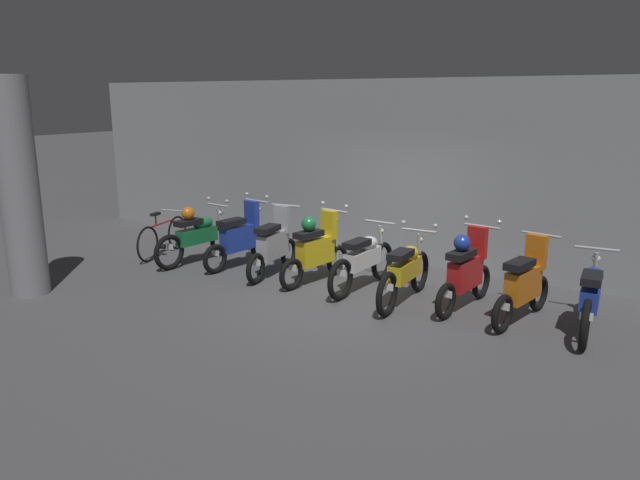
{
  "coord_description": "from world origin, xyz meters",
  "views": [
    {
      "loc": [
        4.33,
        -7.67,
        3.05
      ],
      "look_at": [
        -0.73,
        0.41,
        0.75
      ],
      "focal_mm": 33.63,
      "sensor_mm": 36.0,
      "label": 1
    }
  ],
  "objects_px": {
    "motorbike_slot_4": "(363,260)",
    "motorbike_slot_5": "(405,271)",
    "motorbike_slot_7": "(524,284)",
    "motorbike_slot_6": "(466,271)",
    "support_pillar": "(19,188)",
    "motorbike_slot_8": "(590,296)",
    "motorbike_slot_2": "(274,245)",
    "motorbike_slot_1": "(240,238)",
    "motorbike_slot_0": "(197,235)",
    "motorbike_slot_3": "(316,249)",
    "bicycle": "(163,237)"
  },
  "relations": [
    {
      "from": "motorbike_slot_4",
      "to": "support_pillar",
      "type": "distance_m",
      "value": 5.42
    },
    {
      "from": "motorbike_slot_2",
      "to": "support_pillar",
      "type": "xyz_separation_m",
      "value": [
        -2.67,
        -2.88,
        1.15
      ]
    },
    {
      "from": "motorbike_slot_0",
      "to": "motorbike_slot_7",
      "type": "xyz_separation_m",
      "value": [
        5.92,
        0.15,
        -0.0
      ]
    },
    {
      "from": "motorbike_slot_1",
      "to": "support_pillar",
      "type": "height_order",
      "value": "support_pillar"
    },
    {
      "from": "motorbike_slot_3",
      "to": "motorbike_slot_7",
      "type": "height_order",
      "value": "motorbike_slot_3"
    },
    {
      "from": "motorbike_slot_0",
      "to": "motorbike_slot_7",
      "type": "relative_size",
      "value": 1.17
    },
    {
      "from": "motorbike_slot_0",
      "to": "bicycle",
      "type": "xyz_separation_m",
      "value": [
        -0.94,
        0.02,
        -0.17
      ]
    },
    {
      "from": "motorbike_slot_2",
      "to": "motorbike_slot_4",
      "type": "height_order",
      "value": "motorbike_slot_2"
    },
    {
      "from": "motorbike_slot_7",
      "to": "motorbike_slot_1",
      "type": "bearing_deg",
      "value": 179.23
    },
    {
      "from": "motorbike_slot_0",
      "to": "motorbike_slot_2",
      "type": "relative_size",
      "value": 1.16
    },
    {
      "from": "motorbike_slot_2",
      "to": "motorbike_slot_7",
      "type": "xyz_separation_m",
      "value": [
        4.24,
        0.04,
        0.0
      ]
    },
    {
      "from": "motorbike_slot_2",
      "to": "bicycle",
      "type": "bearing_deg",
      "value": -177.9
    },
    {
      "from": "motorbike_slot_0",
      "to": "motorbike_slot_3",
      "type": "height_order",
      "value": "motorbike_slot_3"
    },
    {
      "from": "motorbike_slot_0",
      "to": "support_pillar",
      "type": "xyz_separation_m",
      "value": [
        -0.99,
        -2.77,
        1.15
      ]
    },
    {
      "from": "motorbike_slot_5",
      "to": "motorbike_slot_0",
      "type": "bearing_deg",
      "value": 179.76
    },
    {
      "from": "motorbike_slot_5",
      "to": "bicycle",
      "type": "height_order",
      "value": "motorbike_slot_5"
    },
    {
      "from": "motorbike_slot_0",
      "to": "motorbike_slot_7",
      "type": "distance_m",
      "value": 5.92
    },
    {
      "from": "motorbike_slot_7",
      "to": "bicycle",
      "type": "relative_size",
      "value": 0.99
    },
    {
      "from": "motorbike_slot_1",
      "to": "motorbike_slot_5",
      "type": "height_order",
      "value": "motorbike_slot_1"
    },
    {
      "from": "motorbike_slot_3",
      "to": "support_pillar",
      "type": "distance_m",
      "value": 4.7
    },
    {
      "from": "motorbike_slot_7",
      "to": "motorbike_slot_5",
      "type": "bearing_deg",
      "value": -174.34
    },
    {
      "from": "motorbike_slot_4",
      "to": "motorbike_slot_5",
      "type": "relative_size",
      "value": 1.0
    },
    {
      "from": "motorbike_slot_7",
      "to": "motorbike_slot_8",
      "type": "xyz_separation_m",
      "value": [
        0.84,
        0.07,
        -0.03
      ]
    },
    {
      "from": "motorbike_slot_2",
      "to": "support_pillar",
      "type": "height_order",
      "value": "support_pillar"
    },
    {
      "from": "motorbike_slot_4",
      "to": "motorbike_slot_6",
      "type": "distance_m",
      "value": 1.69
    },
    {
      "from": "motorbike_slot_1",
      "to": "motorbike_slot_3",
      "type": "xyz_separation_m",
      "value": [
        1.69,
        -0.08,
        0.04
      ]
    },
    {
      "from": "motorbike_slot_4",
      "to": "motorbike_slot_5",
      "type": "height_order",
      "value": "motorbike_slot_5"
    },
    {
      "from": "motorbike_slot_6",
      "to": "support_pillar",
      "type": "height_order",
      "value": "support_pillar"
    },
    {
      "from": "motorbike_slot_2",
      "to": "motorbike_slot_6",
      "type": "relative_size",
      "value": 1.0
    },
    {
      "from": "motorbike_slot_2",
      "to": "motorbike_slot_5",
      "type": "xyz_separation_m",
      "value": [
        2.54,
        -0.13,
        -0.03
      ]
    },
    {
      "from": "motorbike_slot_6",
      "to": "motorbike_slot_2",
      "type": "bearing_deg",
      "value": -178.12
    },
    {
      "from": "motorbike_slot_1",
      "to": "support_pillar",
      "type": "distance_m",
      "value": 3.69
    },
    {
      "from": "motorbike_slot_1",
      "to": "motorbike_slot_6",
      "type": "xyz_separation_m",
      "value": [
        4.22,
        0.01,
        0.04
      ]
    },
    {
      "from": "motorbike_slot_3",
      "to": "motorbike_slot_5",
      "type": "xyz_separation_m",
      "value": [
        1.69,
        -0.16,
        -0.08
      ]
    },
    {
      "from": "motorbike_slot_4",
      "to": "support_pillar",
      "type": "relative_size",
      "value": 0.58
    },
    {
      "from": "motorbike_slot_7",
      "to": "motorbike_slot_8",
      "type": "relative_size",
      "value": 0.86
    },
    {
      "from": "bicycle",
      "to": "motorbike_slot_1",
      "type": "bearing_deg",
      "value": 6.45
    },
    {
      "from": "bicycle",
      "to": "motorbike_slot_7",
      "type": "bearing_deg",
      "value": 1.11
    },
    {
      "from": "motorbike_slot_3",
      "to": "bicycle",
      "type": "bearing_deg",
      "value": -177.91
    },
    {
      "from": "motorbike_slot_2",
      "to": "motorbike_slot_3",
      "type": "distance_m",
      "value": 0.86
    },
    {
      "from": "motorbike_slot_3",
      "to": "motorbike_slot_8",
      "type": "relative_size",
      "value": 0.86
    },
    {
      "from": "motorbike_slot_1",
      "to": "motorbike_slot_6",
      "type": "relative_size",
      "value": 1.0
    },
    {
      "from": "motorbike_slot_6",
      "to": "motorbike_slot_4",
      "type": "bearing_deg",
      "value": 179.93
    },
    {
      "from": "motorbike_slot_0",
      "to": "bicycle",
      "type": "relative_size",
      "value": 1.15
    },
    {
      "from": "motorbike_slot_0",
      "to": "motorbike_slot_6",
      "type": "xyz_separation_m",
      "value": [
        5.07,
        0.23,
        0.04
      ]
    },
    {
      "from": "motorbike_slot_0",
      "to": "motorbike_slot_5",
      "type": "bearing_deg",
      "value": -0.24
    },
    {
      "from": "motorbike_slot_1",
      "to": "motorbike_slot_8",
      "type": "bearing_deg",
      "value": -0.03
    },
    {
      "from": "motorbike_slot_1",
      "to": "motorbike_slot_6",
      "type": "distance_m",
      "value": 4.22
    },
    {
      "from": "motorbike_slot_4",
      "to": "motorbike_slot_7",
      "type": "distance_m",
      "value": 2.54
    },
    {
      "from": "motorbike_slot_5",
      "to": "motorbike_slot_7",
      "type": "relative_size",
      "value": 1.17
    }
  ]
}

